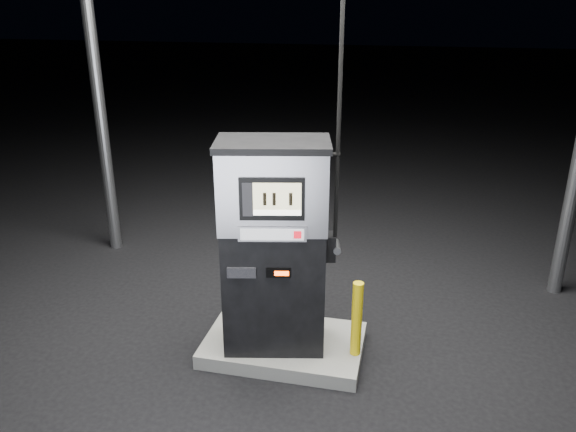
# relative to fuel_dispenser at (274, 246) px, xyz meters

# --- Properties ---
(ground) EXTENTS (80.00, 80.00, 0.00)m
(ground) POSITION_rel_fuel_dispenser_xyz_m (0.07, 0.08, -1.22)
(ground) COLOR black
(ground) RESTS_ON ground
(pump_island) EXTENTS (1.60, 1.00, 0.15)m
(pump_island) POSITION_rel_fuel_dispenser_xyz_m (0.07, 0.08, -1.15)
(pump_island) COLOR slate
(pump_island) RESTS_ON ground
(fuel_dispenser) EXTENTS (1.21, 0.82, 4.34)m
(fuel_dispenser) POSITION_rel_fuel_dispenser_xyz_m (0.00, 0.00, 0.00)
(fuel_dispenser) COLOR black
(fuel_dispenser) RESTS_ON pump_island
(bollard_left) EXTENTS (0.13, 0.13, 0.94)m
(bollard_left) POSITION_rel_fuel_dispenser_xyz_m (-0.48, 0.12, -0.60)
(bollard_left) COLOR yellow
(bollard_left) RESTS_ON pump_island
(bollard_right) EXTENTS (0.14, 0.14, 0.78)m
(bollard_right) POSITION_rel_fuel_dispenser_xyz_m (0.81, -0.01, -0.69)
(bollard_right) COLOR yellow
(bollard_right) RESTS_ON pump_island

